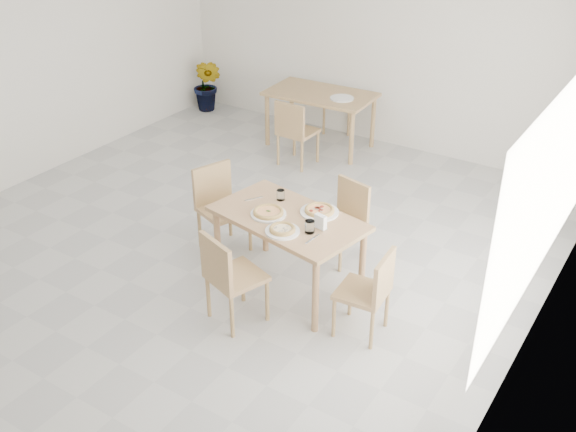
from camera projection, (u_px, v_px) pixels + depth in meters
The scene contains 22 objects.
room at pixel (557, 178), 4.89m from camera, with size 7.28×7.00×7.00m.
main_table at pixel (288, 226), 5.97m from camera, with size 1.47×1.00×0.75m.
chair_south at pixel (228, 274), 5.59m from camera, with size 0.54×0.54×0.86m.
chair_north at pixel (346, 215), 6.54m from camera, with size 0.48×0.48×0.80m.
chair_west at pixel (219, 202), 6.69m from camera, with size 0.55×0.55×0.87m.
chair_east at pixel (371, 289), 5.47m from camera, with size 0.42×0.42×0.79m.
plate_margherita at pixel (268, 214), 5.95m from camera, with size 0.32×0.32×0.02m, color white.
plate_mushroom at pixel (282, 231), 5.69m from camera, with size 0.30×0.30×0.02m, color white.
plate_pepperoni at pixel (319, 212), 5.98m from camera, with size 0.35×0.35×0.02m, color white.
pizza_margherita at pixel (268, 212), 5.93m from camera, with size 0.32×0.32×0.03m.
pizza_mushroom at pixel (282, 229), 5.67m from camera, with size 0.28×0.28×0.03m.
pizza_pepperoni at pixel (319, 210), 5.97m from camera, with size 0.32×0.32×0.03m.
tumbler_a at pixel (310, 227), 5.66m from camera, with size 0.08×0.08×0.11m, color white.
tumbler_b at pixel (281, 195), 6.18m from camera, with size 0.08×0.08×0.10m, color white.
napkin_holder at pixel (321, 222), 5.71m from camera, with size 0.13×0.08×0.13m.
fork_a at pixel (254, 199), 6.21m from camera, with size 0.02×0.18×0.01m, color silver.
fork_b at pixel (312, 239), 5.58m from camera, with size 0.02×0.20×0.01m, color silver.
second_table at pixel (320, 99), 8.87m from camera, with size 1.43×0.86×0.75m.
chair_back_s at pixel (295, 129), 8.39m from camera, with size 0.44×0.44×0.86m.
chair_back_n at pixel (339, 97), 9.51m from camera, with size 0.53×0.53×0.82m.
plate_empty at pixel (342, 98), 8.61m from camera, with size 0.30×0.30×0.02m, color white.
potted_plant at pixel (208, 85), 10.18m from camera, with size 0.44×0.36×0.81m, color #35651E.
Camera 1 is at (3.73, -4.46, 3.65)m, focal length 42.00 mm.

